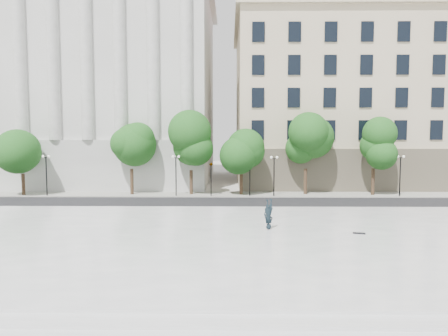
{
  "coord_description": "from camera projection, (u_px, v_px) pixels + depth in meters",
  "views": [
    {
      "loc": [
        0.84,
        -23.34,
        6.92
      ],
      "look_at": [
        0.41,
        10.0,
        4.13
      ],
      "focal_mm": 35.0,
      "sensor_mm": 36.0,
      "label": 1
    }
  ],
  "objects": [
    {
      "name": "person_lying",
      "position": [
        269.0,
        225.0,
        29.0
      ],
      "size": [
        1.79,
        2.05,
        0.55
      ],
      "primitive_type": "imported",
      "rotation": [
        -1.54,
        0.0,
        0.65
      ],
      "color": "black",
      "rests_on": "plaza"
    },
    {
      "name": "plaza",
      "position": [
        216.0,
        241.0,
        26.82
      ],
      "size": [
        44.0,
        22.0,
        0.45
      ],
      "primitive_type": "cube",
      "color": "white",
      "rests_on": "ground"
    },
    {
      "name": "lamp_posts",
      "position": [
        224.0,
        168.0,
        46.11
      ],
      "size": [
        38.37,
        0.28,
        4.44
      ],
      "color": "black",
      "rests_on": "ground"
    },
    {
      "name": "skateboard",
      "position": [
        359.0,
        233.0,
        27.66
      ],
      "size": [
        0.79,
        0.38,
        0.08
      ],
      "primitive_type": "cube",
      "rotation": [
        0.0,
        0.0,
        -0.25
      ],
      "color": "black",
      "rests_on": "plaza"
    },
    {
      "name": "street",
      "position": [
        221.0,
        204.0,
        41.78
      ],
      "size": [
        60.0,
        8.0,
        0.02
      ],
      "primitive_type": "cube",
      "color": "black",
      "rests_on": "ground"
    },
    {
      "name": "ground",
      "position": [
        214.0,
        258.0,
        23.85
      ],
      "size": [
        160.0,
        160.0,
        0.0
      ],
      "primitive_type": "plane",
      "color": "#B5B3AB",
      "rests_on": "ground"
    },
    {
      "name": "traffic_light_east",
      "position": [
        250.0,
        162.0,
        45.72
      ],
      "size": [
        0.81,
        1.85,
        4.23
      ],
      "color": "black",
      "rests_on": "ground"
    },
    {
      "name": "far_sidewalk",
      "position": [
        222.0,
        194.0,
        47.76
      ],
      "size": [
        60.0,
        4.0,
        0.12
      ],
      "primitive_type": "cube",
      "color": "gray",
      "rests_on": "ground"
    },
    {
      "name": "building_west",
      "position": [
        103.0,
        89.0,
        61.43
      ],
      "size": [
        31.5,
        27.65,
        25.6
      ],
      "color": "silver",
      "rests_on": "ground"
    },
    {
      "name": "building_east",
      "position": [
        366.0,
        102.0,
        61.44
      ],
      "size": [
        36.0,
        26.15,
        23.0
      ],
      "color": "beige",
      "rests_on": "ground"
    },
    {
      "name": "traffic_light_west",
      "position": [
        211.0,
        163.0,
        45.78
      ],
      "size": [
        0.7,
        1.67,
        4.16
      ],
      "color": "black",
      "rests_on": "ground"
    },
    {
      "name": "plaza_steps",
      "position": [
        205.0,
        330.0,
        14.97
      ],
      "size": [
        44.0,
        3.0,
        0.3
      ],
      "color": "white",
      "rests_on": "ground"
    },
    {
      "name": "street_trees",
      "position": [
        203.0,
        149.0,
        46.99
      ],
      "size": [
        41.77,
        5.06,
        7.49
      ],
      "color": "#382619",
      "rests_on": "ground"
    }
  ]
}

